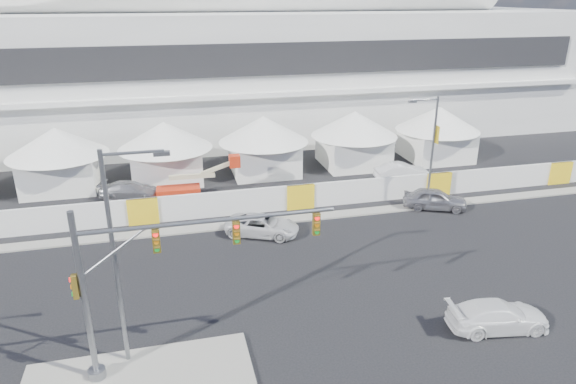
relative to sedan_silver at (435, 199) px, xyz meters
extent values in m
plane|color=black|center=(-16.33, -11.89, -0.83)|extent=(160.00, 160.00, 0.00)
cube|color=gray|center=(3.67, 0.61, -0.77)|extent=(80.00, 1.20, 0.12)
cube|color=silver|center=(-8.33, 30.11, 6.17)|extent=(80.00, 24.00, 14.00)
cube|color=black|center=(-8.33, 17.96, 8.97)|extent=(68.00, 0.30, 3.20)
cube|color=silver|center=(-8.33, 17.71, 5.47)|extent=(72.00, 0.80, 0.50)
cube|color=white|center=(-29.33, 12.11, 0.67)|extent=(6.00, 6.00, 3.00)
cone|color=white|center=(-29.33, 12.11, 3.37)|extent=(8.40, 8.40, 2.40)
cube|color=white|center=(-20.33, 12.11, 0.67)|extent=(6.00, 6.00, 3.00)
cone|color=white|center=(-20.33, 12.11, 3.37)|extent=(8.40, 8.40, 2.40)
cube|color=white|center=(-11.33, 12.11, 0.67)|extent=(6.00, 6.00, 3.00)
cone|color=white|center=(-11.33, 12.11, 3.37)|extent=(8.40, 8.40, 2.40)
cube|color=white|center=(-2.33, 12.11, 0.67)|extent=(6.00, 6.00, 3.00)
cone|color=white|center=(-2.33, 12.11, 3.37)|extent=(8.40, 8.40, 2.40)
cube|color=white|center=(6.67, 12.11, 0.67)|extent=(6.00, 6.00, 3.00)
cone|color=white|center=(6.67, 12.11, 3.37)|extent=(8.40, 8.40, 2.40)
cube|color=silver|center=(-10.33, 2.61, 0.17)|extent=(70.00, 0.25, 2.00)
imported|color=#A5A4A8|center=(0.00, 0.00, 0.00)|extent=(3.74, 5.27, 1.67)
imported|color=silver|center=(-14.16, -1.35, -0.12)|extent=(4.31, 5.68, 1.43)
imported|color=white|center=(-4.69, -14.91, -0.09)|extent=(2.76, 5.37, 1.49)
imported|color=white|center=(0.36, 6.60, -0.02)|extent=(2.15, 5.09, 1.63)
imported|color=#A5A6AA|center=(-23.44, 7.96, -0.11)|extent=(3.32, 5.38, 1.46)
cylinder|color=gray|center=(-24.11, -13.97, 3.30)|extent=(0.27, 0.27, 7.97)
cylinder|color=gray|center=(-24.11, -13.97, -0.48)|extent=(0.77, 0.77, 0.40)
cylinder|color=gray|center=(-18.73, -13.97, 6.29)|extent=(10.75, 0.18, 0.18)
cube|color=#594714|center=(-21.01, -13.97, 5.64)|extent=(0.32, 0.22, 1.05)
cube|color=#594714|center=(-17.69, -13.97, 5.64)|extent=(0.32, 0.22, 1.05)
cube|color=#594714|center=(-14.13, -13.97, 5.64)|extent=(0.32, 0.22, 1.05)
cube|color=#594714|center=(-24.38, -13.97, 3.97)|extent=(0.22, 0.32, 1.05)
cylinder|color=gray|center=(-22.84, -13.03, 4.37)|extent=(0.20, 0.20, 10.10)
cylinder|color=gray|center=(-21.60, -13.03, 9.19)|extent=(2.47, 0.13, 0.13)
cube|color=gray|center=(-20.48, -13.03, 9.08)|extent=(0.67, 0.28, 0.17)
cylinder|color=slate|center=(-0.32, 0.61, 3.59)|extent=(0.18, 0.18, 8.84)
cylinder|color=slate|center=(-1.40, 0.61, 7.81)|extent=(2.16, 0.12, 0.12)
cube|color=slate|center=(-2.38, 0.61, 7.71)|extent=(0.59, 0.25, 0.15)
cube|color=yellow|center=(-0.07, 0.61, 5.06)|extent=(0.03, 0.59, 1.37)
cube|color=red|center=(-19.59, 6.81, -0.29)|extent=(3.59, 1.69, 1.08)
cube|color=beige|center=(-18.41, 6.81, 1.13)|extent=(3.74, 0.47, 0.34)
cube|color=beige|center=(-16.25, 6.81, 1.72)|extent=(2.90, 0.39, 1.19)
cube|color=red|center=(-14.87, 6.81, 2.21)|extent=(0.91, 0.91, 0.98)
camera|label=1|loc=(-20.28, -33.64, 15.15)|focal=32.00mm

